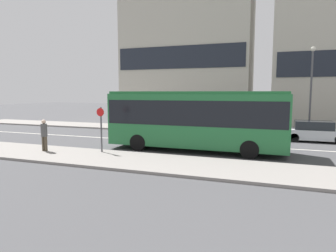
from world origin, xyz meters
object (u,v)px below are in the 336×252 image
(parked_car_0, at_px, (315,132))
(bus_stop_sign, at_px, (101,126))
(city_bus, at_px, (196,117))
(street_lamp, at_px, (311,82))
(pedestrian_near_stop, at_px, (44,133))

(parked_car_0, bearing_deg, bus_stop_sign, -142.53)
(city_bus, height_order, bus_stop_sign, city_bus)
(street_lamp, bearing_deg, bus_stop_sign, -137.75)
(parked_car_0, height_order, bus_stop_sign, bus_stop_sign)
(city_bus, xyz_separation_m, pedestrian_near_stop, (-7.67, -3.58, -0.84))
(pedestrian_near_stop, bearing_deg, bus_stop_sign, -160.68)
(parked_car_0, distance_m, pedestrian_near_stop, 17.42)
(city_bus, distance_m, parked_car_0, 9.22)
(bus_stop_sign, distance_m, street_lamp, 15.31)
(street_lamp, bearing_deg, pedestrian_near_stop, -142.45)
(parked_car_0, relative_size, pedestrian_near_stop, 2.50)
(pedestrian_near_stop, relative_size, bus_stop_sign, 0.71)
(parked_car_0, height_order, street_lamp, street_lamp)
(parked_car_0, xyz_separation_m, bus_stop_sign, (-11.42, -8.75, 0.91))
(parked_car_0, relative_size, street_lamp, 0.67)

